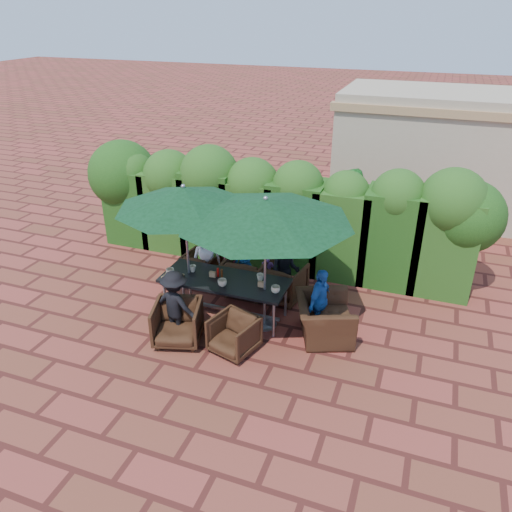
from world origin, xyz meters
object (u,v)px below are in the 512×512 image
(chair_near_right, at_px, (234,333))
(chair_end_right, at_px, (325,312))
(chair_far_left, at_px, (202,266))
(chair_far_mid, at_px, (247,273))
(umbrella_left, at_px, (184,198))
(umbrella_right, at_px, (265,211))
(chair_far_right, at_px, (283,280))
(dining_table, at_px, (225,283))
(chair_near_left, at_px, (177,321))

(chair_near_right, height_order, chair_end_right, chair_end_right)
(chair_far_left, bearing_deg, chair_far_mid, 179.95)
(umbrella_left, distance_m, chair_far_mid, 2.15)
(umbrella_right, relative_size, chair_end_right, 2.72)
(chair_far_left, height_order, chair_far_right, chair_far_right)
(dining_table, distance_m, chair_end_right, 1.87)
(chair_far_mid, distance_m, chair_near_right, 1.92)
(chair_far_mid, bearing_deg, chair_near_left, 74.04)
(umbrella_right, distance_m, chair_near_left, 2.39)
(chair_near_left, bearing_deg, chair_far_left, 87.94)
(umbrella_left, distance_m, chair_end_right, 3.11)
(dining_table, bearing_deg, chair_near_left, -113.07)
(dining_table, height_order, chair_far_mid, chair_far_mid)
(chair_near_left, relative_size, chair_near_right, 1.13)
(chair_near_left, height_order, chair_end_right, chair_end_right)
(chair_far_left, xyz_separation_m, chair_near_right, (1.53, -1.96, 0.01))
(dining_table, xyz_separation_m, chair_far_left, (-0.96, 1.01, -0.33))
(umbrella_right, relative_size, chair_far_right, 3.69)
(dining_table, xyz_separation_m, chair_end_right, (1.86, -0.01, -0.21))
(umbrella_right, relative_size, chair_far_left, 4.23)
(umbrella_right, height_order, chair_near_left, umbrella_right)
(dining_table, bearing_deg, chair_near_right, -59.22)
(dining_table, distance_m, umbrella_left, 1.69)
(chair_far_mid, bearing_deg, chair_far_right, -178.71)
(chair_far_left, distance_m, chair_end_right, 3.01)
(chair_far_mid, xyz_separation_m, chair_end_right, (1.78, -0.91, 0.05))
(chair_far_mid, distance_m, chair_end_right, 2.01)
(chair_far_mid, relative_size, chair_near_left, 1.06)
(dining_table, bearing_deg, chair_far_right, 48.44)
(chair_far_right, distance_m, chair_near_left, 2.32)
(umbrella_right, height_order, chair_far_mid, umbrella_right)
(chair_far_left, xyz_separation_m, chair_far_right, (1.79, -0.08, 0.05))
(umbrella_right, bearing_deg, chair_end_right, 3.10)
(umbrella_left, relative_size, chair_near_left, 3.09)
(umbrella_left, distance_m, chair_far_left, 2.14)
(dining_table, xyz_separation_m, umbrella_right, (0.79, -0.07, 1.54))
(dining_table, xyz_separation_m, umbrella_left, (-0.71, 0.00, 1.54))
(umbrella_left, relative_size, chair_far_mid, 2.90)
(chair_far_left, distance_m, chair_far_right, 1.79)
(chair_far_mid, distance_m, chair_near_left, 1.99)
(umbrella_left, height_order, chair_near_right, umbrella_left)
(chair_far_right, bearing_deg, umbrella_left, 40.55)
(chair_far_mid, bearing_deg, umbrella_left, 47.63)
(chair_far_mid, height_order, chair_near_right, chair_far_mid)
(umbrella_left, xyz_separation_m, chair_far_right, (1.54, 0.93, -1.82))
(chair_far_right, relative_size, chair_near_right, 1.13)
(chair_far_left, relative_size, chair_end_right, 0.64)
(umbrella_left, distance_m, chair_far_right, 2.56)
(umbrella_left, bearing_deg, chair_far_mid, 48.66)
(chair_end_right, bearing_deg, umbrella_left, 68.36)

